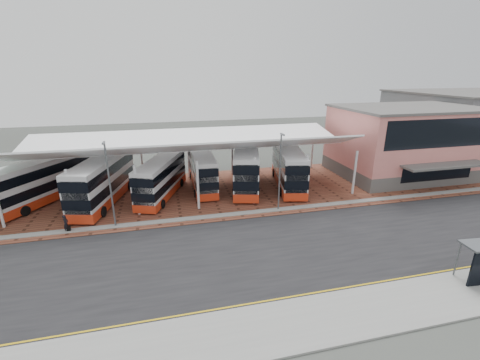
{
  "coord_description": "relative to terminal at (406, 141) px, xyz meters",
  "views": [
    {
      "loc": [
        -9.06,
        -22.46,
        13.81
      ],
      "look_at": [
        -1.97,
        6.82,
        3.44
      ],
      "focal_mm": 24.0,
      "sensor_mm": 36.0,
      "label": 1
    }
  ],
  "objects": [
    {
      "name": "north_kerb",
      "position": [
        -23.0,
        -7.72,
        -4.59
      ],
      "size": [
        120.0,
        0.8,
        0.14
      ],
      "primitive_type": "cube",
      "color": "gray",
      "rests_on": "ground"
    },
    {
      "name": "sidewalk",
      "position": [
        -23.0,
        -22.92,
        -4.59
      ],
      "size": [
        120.0,
        4.0,
        0.14
      ],
      "primitive_type": "cube",
      "color": "gray",
      "rests_on": "ground"
    },
    {
      "name": "bus_5",
      "position": [
        -17.33,
        -0.93,
        -2.24
      ],
      "size": [
        5.1,
        11.81,
        4.74
      ],
      "rotation": [
        0.0,
        0.0,
        -0.22
      ],
      "color": "silver",
      "rests_on": "forecourt"
    },
    {
      "name": "forecourt",
      "position": [
        -21.0,
        -0.92,
        -4.63
      ],
      "size": [
        72.0,
        16.0,
        0.06
      ],
      "primitive_type": "cube",
      "color": "brown",
      "rests_on": "ground"
    },
    {
      "name": "road",
      "position": [
        -23.0,
        -14.92,
        -4.65
      ],
      "size": [
        120.0,
        14.0,
        0.02
      ],
      "primitive_type": "cube",
      "color": "black",
      "rests_on": "ground"
    },
    {
      "name": "bus_4",
      "position": [
        -22.45,
        0.06,
        -2.12
      ],
      "size": [
        5.79,
        12.42,
        4.99
      ],
      "rotation": [
        0.0,
        0.0,
        -0.26
      ],
      "color": "silver",
      "rests_on": "forecourt"
    },
    {
      "name": "lamp_west",
      "position": [
        -37.0,
        -7.65,
        -0.3
      ],
      "size": [
        0.16,
        0.9,
        8.07
      ],
      "color": "#54585D",
      "rests_on": "ground"
    },
    {
      "name": "terminal",
      "position": [
        0.0,
        0.0,
        0.0
      ],
      "size": [
        18.4,
        14.4,
        9.25
      ],
      "color": "#53504E",
      "rests_on": "ground"
    },
    {
      "name": "bus_3",
      "position": [
        -27.73,
        1.06,
        -2.43
      ],
      "size": [
        2.8,
        10.62,
        4.36
      ],
      "rotation": [
        0.0,
        0.0,
        -0.02
      ],
      "color": "silver",
      "rests_on": "forecourt"
    },
    {
      "name": "canopy",
      "position": [
        -29.0,
        0.01,
        1.14
      ],
      "size": [
        37.0,
        11.63,
        7.07
      ],
      "color": "silver",
      "rests_on": "ground"
    },
    {
      "name": "bus_2",
      "position": [
        -32.62,
        -0.95,
        -2.44
      ],
      "size": [
        5.98,
        10.71,
        4.34
      ],
      "rotation": [
        0.0,
        0.0,
        -0.36
      ],
      "color": "silver",
      "rests_on": "forecourt"
    },
    {
      "name": "lamp_east",
      "position": [
        -21.0,
        -7.65,
        -0.3
      ],
      "size": [
        0.16,
        0.9,
        8.07
      ],
      "color": "#54585D",
      "rests_on": "ground"
    },
    {
      "name": "yellow_line_near",
      "position": [
        -23.0,
        -20.92,
        -4.63
      ],
      "size": [
        120.0,
        0.12,
        0.01
      ],
      "primitive_type": "cube",
      "color": "gold",
      "rests_on": "road"
    },
    {
      "name": "yellow_line_far",
      "position": [
        -23.0,
        -20.62,
        -4.63
      ],
      "size": [
        120.0,
        0.12,
        0.01
      ],
      "primitive_type": "cube",
      "color": "gold",
      "rests_on": "road"
    },
    {
      "name": "bus_0",
      "position": [
        -45.14,
        0.57,
        -2.29
      ],
      "size": [
        8.21,
        10.95,
        4.66
      ],
      "rotation": [
        0.0,
        0.0,
        -0.56
      ],
      "color": "silver",
      "rests_on": "forecourt"
    },
    {
      "name": "suitcase",
      "position": [
        -40.94,
        -7.75,
        -4.33
      ],
      "size": [
        0.31,
        0.22,
        0.54
      ],
      "primitive_type": "cube",
      "color": "black",
      "rests_on": "forecourt"
    },
    {
      "name": "ground",
      "position": [
        -23.0,
        -13.92,
        -4.66
      ],
      "size": [
        140.0,
        140.0,
        0.0
      ],
      "primitive_type": "plane",
      "color": "#3C3F3A"
    },
    {
      "name": "bus_1",
      "position": [
        -38.75,
        -1.23,
        -2.17
      ],
      "size": [
        5.62,
        12.15,
        4.88
      ],
      "rotation": [
        0.0,
        0.0,
        -0.25
      ],
      "color": "silver",
      "rests_on": "forecourt"
    },
    {
      "name": "pedestrian",
      "position": [
        -41.11,
        -7.7,
        -3.8
      ],
      "size": [
        0.49,
        0.65,
        1.6
      ],
      "primitive_type": "imported",
      "rotation": [
        0.0,
        0.0,
        1.38
      ],
      "color": "black",
      "rests_on": "forecourt"
    }
  ]
}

